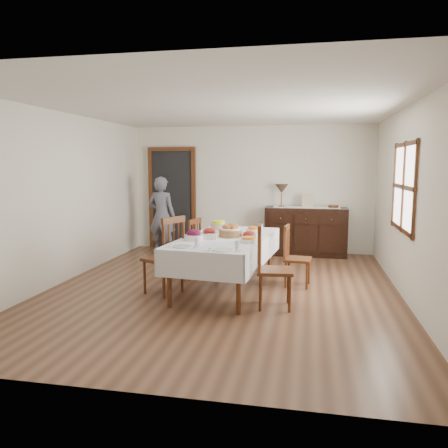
% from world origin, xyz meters
% --- Properties ---
extents(ground, '(6.00, 6.00, 0.00)m').
position_xyz_m(ground, '(0.00, 0.00, 0.00)').
color(ground, brown).
extents(room_shell, '(5.02, 6.02, 2.65)m').
position_xyz_m(room_shell, '(-0.15, 0.42, 1.64)').
color(room_shell, silver).
rests_on(room_shell, ground).
extents(dining_table, '(1.38, 2.37, 0.78)m').
position_xyz_m(dining_table, '(0.05, -0.02, 0.69)').
color(dining_table, silver).
rests_on(dining_table, ground).
extents(chair_left_near, '(0.61, 0.61, 1.10)m').
position_xyz_m(chair_left_near, '(-0.73, -0.36, 0.56)').
color(chair_left_near, '#4E2612').
rests_on(chair_left_near, ground).
extents(chair_left_far, '(0.48, 0.48, 0.96)m').
position_xyz_m(chair_left_far, '(-0.68, 0.56, 0.49)').
color(chair_left_far, '#4E2612').
rests_on(chair_left_far, ground).
extents(chair_right_near, '(0.48, 0.48, 1.06)m').
position_xyz_m(chair_right_near, '(0.75, -0.66, 0.54)').
color(chair_right_near, '#4E2612').
rests_on(chair_right_near, ground).
extents(chair_right_far, '(0.42, 0.42, 0.91)m').
position_xyz_m(chair_right_far, '(1.02, 0.39, 0.46)').
color(chair_right_far, '#4E2612').
rests_on(chair_right_far, ground).
extents(sideboard, '(1.60, 0.58, 0.96)m').
position_xyz_m(sideboard, '(1.15, 2.72, 0.48)').
color(sideboard, black).
rests_on(sideboard, ground).
extents(person, '(0.56, 0.39, 1.68)m').
position_xyz_m(person, '(-1.70, 2.23, 0.84)').
color(person, slate).
rests_on(person, ground).
extents(bread_basket, '(0.33, 0.33, 0.18)m').
position_xyz_m(bread_basket, '(0.11, 0.03, 0.85)').
color(bread_basket, brown).
rests_on(bread_basket, dining_table).
extents(egg_basket, '(0.28, 0.28, 0.11)m').
position_xyz_m(egg_basket, '(0.04, 0.44, 0.81)').
color(egg_basket, black).
rests_on(egg_basket, dining_table).
extents(ham_platter_a, '(0.30, 0.30, 0.11)m').
position_xyz_m(ham_platter_a, '(-0.25, 0.20, 0.81)').
color(ham_platter_a, white).
rests_on(ham_platter_a, dining_table).
extents(ham_platter_b, '(0.33, 0.33, 0.11)m').
position_xyz_m(ham_platter_b, '(0.38, 0.00, 0.81)').
color(ham_platter_b, white).
rests_on(ham_platter_b, dining_table).
extents(beet_bowl, '(0.27, 0.27, 0.15)m').
position_xyz_m(beet_bowl, '(-0.34, -0.35, 0.84)').
color(beet_bowl, white).
rests_on(beet_bowl, dining_table).
extents(carrot_bowl, '(0.24, 0.24, 0.10)m').
position_xyz_m(carrot_bowl, '(0.40, 0.41, 0.82)').
color(carrot_bowl, white).
rests_on(carrot_bowl, dining_table).
extents(pineapple_bowl, '(0.25, 0.25, 0.14)m').
position_xyz_m(pineapple_bowl, '(-0.21, 0.72, 0.84)').
color(pineapple_bowl, tan).
rests_on(pineapple_bowl, dining_table).
extents(casserole_dish, '(0.26, 0.26, 0.07)m').
position_xyz_m(casserole_dish, '(0.44, -0.38, 0.81)').
color(casserole_dish, white).
rests_on(casserole_dish, dining_table).
extents(butter_dish, '(0.15, 0.10, 0.07)m').
position_xyz_m(butter_dish, '(-0.11, -0.24, 0.81)').
color(butter_dish, white).
rests_on(butter_dish, dining_table).
extents(setting_left, '(0.43, 0.31, 0.10)m').
position_xyz_m(setting_left, '(-0.30, -0.82, 0.80)').
color(setting_left, white).
rests_on(setting_left, dining_table).
extents(setting_right, '(0.43, 0.31, 0.10)m').
position_xyz_m(setting_right, '(0.25, -0.94, 0.80)').
color(setting_right, white).
rests_on(setting_right, dining_table).
extents(glass_far_a, '(0.06, 0.06, 0.09)m').
position_xyz_m(glass_far_a, '(-0.04, 0.67, 0.82)').
color(glass_far_a, white).
rests_on(glass_far_a, dining_table).
extents(glass_far_b, '(0.06, 0.06, 0.10)m').
position_xyz_m(glass_far_b, '(0.47, 0.70, 0.83)').
color(glass_far_b, white).
rests_on(glass_far_b, dining_table).
extents(runner, '(1.30, 0.35, 0.01)m').
position_xyz_m(runner, '(1.15, 2.74, 0.97)').
color(runner, white).
rests_on(runner, sideboard).
extents(table_lamp, '(0.26, 0.26, 0.46)m').
position_xyz_m(table_lamp, '(0.66, 2.73, 1.32)').
color(table_lamp, brown).
rests_on(table_lamp, sideboard).
extents(picture_frame, '(0.22, 0.08, 0.28)m').
position_xyz_m(picture_frame, '(1.18, 2.66, 1.10)').
color(picture_frame, tan).
rests_on(picture_frame, sideboard).
extents(deco_bowl, '(0.20, 0.20, 0.06)m').
position_xyz_m(deco_bowl, '(1.67, 2.69, 0.99)').
color(deco_bowl, '#4E2612').
rests_on(deco_bowl, sideboard).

